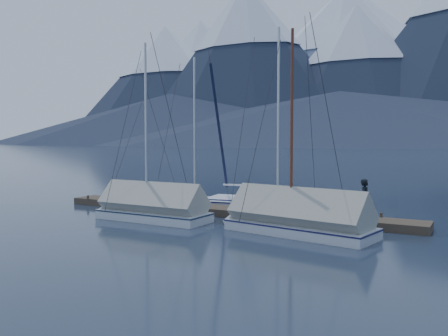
{
  "coord_description": "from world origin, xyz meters",
  "views": [
    {
      "loc": [
        10.71,
        -17.32,
        3.52
      ],
      "look_at": [
        0.0,
        2.0,
        2.2
      ],
      "focal_mm": 38.0,
      "sensor_mm": 36.0,
      "label": 1
    }
  ],
  "objects_px": {
    "sailboat_open_right": "(288,206)",
    "sailboat_covered_far": "(145,210)",
    "sailboat_open_left": "(151,199)",
    "sailboat_covered_near": "(288,221)",
    "sailboat_open_mid": "(203,203)",
    "person": "(365,199)"
  },
  "relations": [
    {
      "from": "sailboat_open_right",
      "to": "sailboat_covered_far",
      "type": "xyz_separation_m",
      "value": [
        -4.42,
        -5.97,
        0.24
      ]
    },
    {
      "from": "sailboat_covered_far",
      "to": "sailboat_open_left",
      "type": "bearing_deg",
      "value": 125.21
    },
    {
      "from": "sailboat_open_right",
      "to": "sailboat_covered_far",
      "type": "relative_size",
      "value": 1.19
    },
    {
      "from": "sailboat_open_right",
      "to": "sailboat_covered_near",
      "type": "height_order",
      "value": "sailboat_open_right"
    },
    {
      "from": "sailboat_open_mid",
      "to": "person",
      "type": "relative_size",
      "value": 5.4
    },
    {
      "from": "sailboat_open_mid",
      "to": "sailboat_covered_far",
      "type": "distance_m",
      "value": 4.76
    },
    {
      "from": "sailboat_open_left",
      "to": "sailboat_covered_far",
      "type": "bearing_deg",
      "value": -54.79
    },
    {
      "from": "sailboat_open_right",
      "to": "person",
      "type": "bearing_deg",
      "value": -34.04
    },
    {
      "from": "sailboat_covered_far",
      "to": "person",
      "type": "height_order",
      "value": "sailboat_covered_far"
    },
    {
      "from": "sailboat_open_right",
      "to": "sailboat_covered_far",
      "type": "height_order",
      "value": "sailboat_open_right"
    },
    {
      "from": "sailboat_covered_near",
      "to": "sailboat_covered_far",
      "type": "distance_m",
      "value": 6.64
    },
    {
      "from": "sailboat_open_mid",
      "to": "sailboat_covered_far",
      "type": "height_order",
      "value": "sailboat_open_mid"
    },
    {
      "from": "sailboat_open_right",
      "to": "person",
      "type": "distance_m",
      "value": 5.52
    },
    {
      "from": "sailboat_covered_near",
      "to": "sailboat_open_mid",
      "type": "bearing_deg",
      "value": 145.58
    },
    {
      "from": "sailboat_open_mid",
      "to": "sailboat_covered_near",
      "type": "distance_m",
      "value": 7.93
    },
    {
      "from": "sailboat_covered_near",
      "to": "sailboat_covered_far",
      "type": "height_order",
      "value": "sailboat_covered_far"
    },
    {
      "from": "sailboat_open_left",
      "to": "sailboat_covered_far",
      "type": "xyz_separation_m",
      "value": [
        3.53,
        -5.01,
        0.27
      ]
    },
    {
      "from": "sailboat_open_right",
      "to": "sailboat_covered_near",
      "type": "distance_m",
      "value": 6.12
    },
    {
      "from": "sailboat_open_left",
      "to": "sailboat_open_mid",
      "type": "relative_size",
      "value": 0.93
    },
    {
      "from": "sailboat_open_right",
      "to": "sailboat_covered_near",
      "type": "bearing_deg",
      "value": -68.79
    },
    {
      "from": "sailboat_open_left",
      "to": "sailboat_covered_near",
      "type": "bearing_deg",
      "value": -25.0
    },
    {
      "from": "sailboat_covered_near",
      "to": "sailboat_covered_far",
      "type": "xyz_separation_m",
      "value": [
        -6.63,
        -0.27,
        -0.01
      ]
    }
  ]
}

